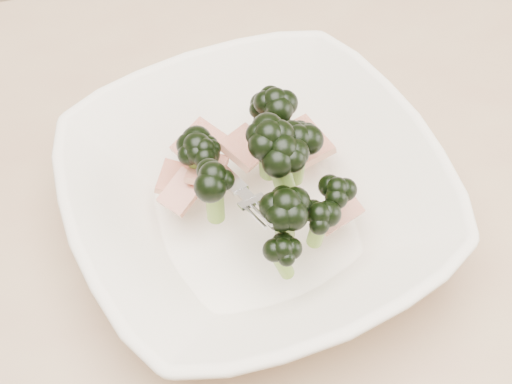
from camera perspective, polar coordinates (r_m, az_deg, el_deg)
dining_table at (r=0.70m, az=-6.60°, el=-10.80°), size 1.20×0.80×0.75m
broccoli_dish at (r=0.60m, az=0.07°, el=-0.35°), size 0.36×0.36×0.14m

